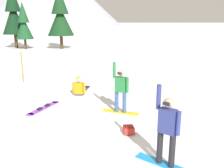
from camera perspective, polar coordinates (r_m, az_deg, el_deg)
ground_plane at (r=7.04m, az=-16.23°, el=-15.37°), size 800.00×800.00×0.00m
snowboarder_foreground at (r=5.96m, az=12.95°, el=-10.52°), size 1.41×1.17×2.03m
snowboarder_midground at (r=9.14m, az=2.06°, el=-1.33°), size 1.46×0.78×1.97m
snowboarder_background at (r=11.72m, az=-7.63°, el=-0.91°), size 0.74×1.82×0.94m
loose_snowboard_near_right at (r=10.25m, az=-15.94°, el=-5.45°), size 1.07×1.83×0.09m
backpack_red at (r=7.77m, az=4.00°, el=-10.68°), size 0.35×0.54×0.30m
trail_marker_pole at (r=14.77m, az=-20.56°, el=3.73°), size 0.06×0.06×1.73m
pine_tree_twin at (r=31.39m, az=-12.23°, el=15.64°), size 3.27×3.27×7.48m
pine_tree_slender at (r=32.28m, az=-20.27°, el=13.29°), size 2.16×2.16×5.67m
pine_tree_leaning at (r=34.08m, az=-22.41°, el=15.30°), size 2.99×2.99×8.04m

